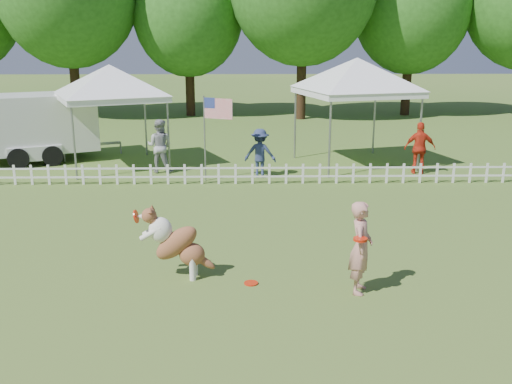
% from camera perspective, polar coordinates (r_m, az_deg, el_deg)
% --- Properties ---
extents(ground, '(120.00, 120.00, 0.00)m').
position_cam_1_polar(ground, '(10.30, -1.29, -8.86)').
color(ground, '#35631F').
rests_on(ground, ground).
extents(picket_fence, '(22.00, 0.08, 0.60)m').
position_cam_1_polar(picket_fence, '(16.87, -1.21, 1.82)').
color(picket_fence, silver).
rests_on(picket_fence, ground).
extents(handler, '(0.52, 0.66, 1.60)m').
position_cam_1_polar(handler, '(9.75, 10.44, -5.48)').
color(handler, tan).
rests_on(handler, ground).
extents(dog, '(1.29, 0.50, 1.31)m').
position_cam_1_polar(dog, '(10.30, -7.85, -5.07)').
color(dog, brown).
rests_on(dog, ground).
extents(frisbee_on_turf, '(0.31, 0.31, 0.02)m').
position_cam_1_polar(frisbee_on_turf, '(10.18, -0.50, -9.10)').
color(frisbee_on_turf, red).
rests_on(frisbee_on_turf, ground).
extents(canopy_tent_left, '(4.20, 4.20, 3.29)m').
position_cam_1_polar(canopy_tent_left, '(19.61, -14.17, 7.24)').
color(canopy_tent_left, white).
rests_on(canopy_tent_left, ground).
extents(canopy_tent_right, '(4.14, 4.14, 3.49)m').
position_cam_1_polar(canopy_tent_right, '(19.56, 9.86, 7.76)').
color(canopy_tent_right, white).
rests_on(canopy_tent_right, ground).
extents(cargo_trailer, '(5.88, 4.36, 2.37)m').
position_cam_1_polar(cargo_trailer, '(21.37, -21.64, 6.01)').
color(cargo_trailer, silver).
rests_on(cargo_trailer, ground).
extents(flag_pole, '(0.94, 0.50, 2.56)m').
position_cam_1_polar(flag_pole, '(17.12, -5.15, 5.31)').
color(flag_pole, gray).
rests_on(flag_pole, ground).
extents(spectator_a, '(0.94, 0.79, 1.72)m').
position_cam_1_polar(spectator_a, '(18.48, -9.61, 4.56)').
color(spectator_a, '#999A9E').
rests_on(spectator_a, ground).
extents(spectator_b, '(1.05, 0.71, 1.51)m').
position_cam_1_polar(spectator_b, '(17.60, 0.41, 3.90)').
color(spectator_b, navy).
rests_on(spectator_b, ground).
extents(spectator_c, '(1.01, 0.53, 1.65)m').
position_cam_1_polar(spectator_c, '(18.79, 16.06, 4.24)').
color(spectator_c, red).
rests_on(spectator_c, ground).
extents(tree_left, '(7.40, 7.40, 12.00)m').
position_cam_1_polar(tree_left, '(32.26, -18.24, 17.66)').
color(tree_left, '#275A19').
rests_on(tree_left, ground).
extents(tree_center_left, '(6.00, 6.00, 9.80)m').
position_cam_1_polar(tree_center_left, '(32.06, -6.79, 16.33)').
color(tree_center_left, '#275A19').
rests_on(tree_center_left, ground).
extents(tree_right, '(6.20, 6.20, 10.40)m').
position_cam_1_polar(tree_right, '(33.16, 15.24, 16.40)').
color(tree_right, '#275A19').
rests_on(tree_right, ground).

